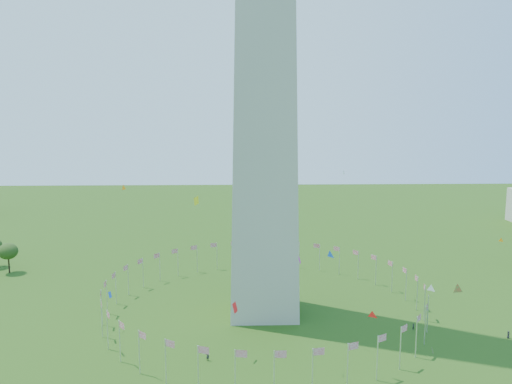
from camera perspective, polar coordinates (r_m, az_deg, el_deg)
flag_ring at (r=130.95m, az=0.87°, el=-11.73°), size 80.24×80.24×9.00m
kites_aloft at (r=105.49m, az=9.05°, el=-8.89°), size 89.23×67.81×32.22m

